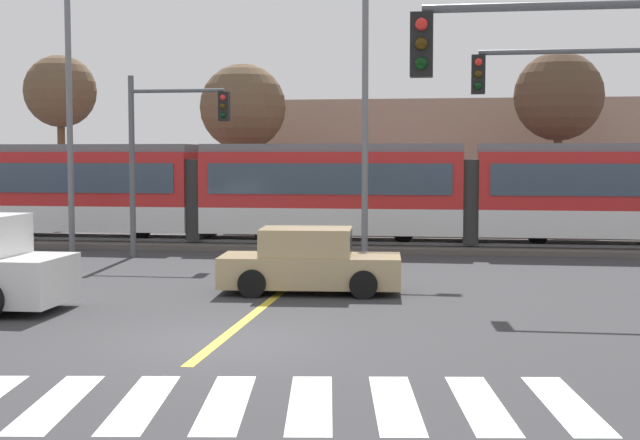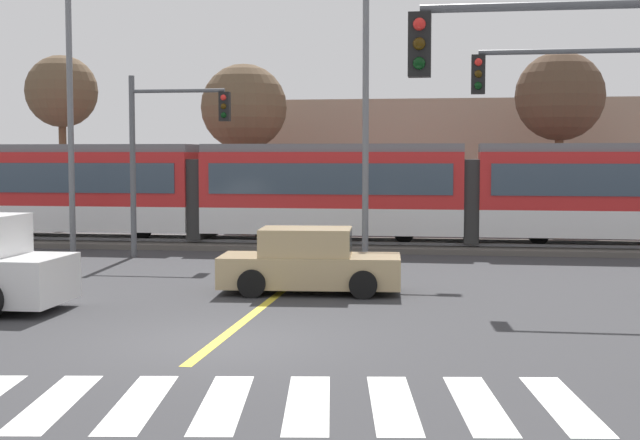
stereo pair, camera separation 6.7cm
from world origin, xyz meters
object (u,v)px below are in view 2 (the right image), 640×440
(sedan_crossing, at_px, (310,263))
(bare_tree_east, at_px, (560,97))
(traffic_light_near_right, at_px, (578,116))
(bare_tree_far_west, at_px, (62,93))
(street_lamp_west, at_px, (76,89))
(street_lamp_centre, at_px, (373,98))
(light_rail_tram, at_px, (334,189))
(traffic_light_far_left, at_px, (166,139))
(bare_tree_west, at_px, (244,108))
(traffic_light_mid_right, at_px, (591,120))

(sedan_crossing, height_order, bare_tree_east, bare_tree_east)
(traffic_light_near_right, relative_size, bare_tree_east, 0.78)
(sedan_crossing, bearing_deg, bare_tree_far_west, 130.59)
(traffic_light_near_right, bearing_deg, street_lamp_west, 132.68)
(sedan_crossing, xyz_separation_m, street_lamp_west, (-9.12, 7.69, 4.70))
(street_lamp_centre, bearing_deg, sedan_crossing, -96.24)
(light_rail_tram, bearing_deg, traffic_light_far_left, -140.43)
(street_lamp_centre, height_order, bare_tree_east, street_lamp_centre)
(light_rail_tram, xyz_separation_m, bare_tree_east, (8.13, 4.49, 3.40))
(traffic_light_near_right, bearing_deg, bare_tree_east, 84.30)
(street_lamp_west, height_order, bare_tree_far_west, street_lamp_west)
(bare_tree_west, bearing_deg, street_lamp_west, -119.17)
(traffic_light_near_right, bearing_deg, sedan_crossing, 123.34)
(sedan_crossing, bearing_deg, street_lamp_west, 139.85)
(street_lamp_west, relative_size, bare_tree_east, 1.33)
(light_rail_tram, xyz_separation_m, traffic_light_far_left, (-4.77, -3.94, 1.68))
(light_rail_tram, xyz_separation_m, traffic_light_near_right, (5.88, -18.04, 1.71))
(street_lamp_centre, relative_size, bare_tree_east, 1.22)
(light_rail_tram, relative_size, bare_tree_east, 3.89)
(sedan_crossing, xyz_separation_m, traffic_light_mid_right, (6.41, 0.74, 3.31))
(traffic_light_far_left, xyz_separation_m, traffic_light_mid_right, (12.03, -5.71, 0.28))
(traffic_light_mid_right, bearing_deg, bare_tree_far_west, 143.25)
(sedan_crossing, bearing_deg, traffic_light_near_right, -56.66)
(bare_tree_west, bearing_deg, traffic_light_near_right, -65.70)
(light_rail_tram, relative_size, traffic_light_far_left, 4.91)
(light_rail_tram, height_order, bare_tree_west, bare_tree_west)
(traffic_light_mid_right, bearing_deg, street_lamp_west, 155.88)
(street_lamp_centre, relative_size, bare_tree_west, 1.27)
(sedan_crossing, relative_size, traffic_light_far_left, 0.76)
(traffic_light_near_right, xyz_separation_m, street_lamp_centre, (-4.24, 14.94, 1.24))
(sedan_crossing, relative_size, bare_tree_west, 0.63)
(traffic_light_near_right, height_order, bare_tree_far_west, bare_tree_far_west)
(bare_tree_east, bearing_deg, traffic_light_near_right, -95.70)
(traffic_light_near_right, distance_m, street_lamp_west, 20.94)
(traffic_light_near_right, height_order, street_lamp_west, street_lamp_west)
(light_rail_tram, distance_m, street_lamp_west, 9.32)
(street_lamp_west, bearing_deg, traffic_light_far_left, -19.60)
(traffic_light_far_left, bearing_deg, bare_tree_west, 86.65)
(traffic_light_mid_right, relative_size, street_lamp_centre, 0.68)
(sedan_crossing, xyz_separation_m, traffic_light_far_left, (-5.62, 6.45, 3.03))
(bare_tree_east, bearing_deg, sedan_crossing, -116.08)
(street_lamp_west, bearing_deg, sedan_crossing, -40.15)
(bare_tree_west, bearing_deg, bare_tree_far_west, 176.45)
(traffic_light_far_left, height_order, bare_tree_west, bare_tree_west)
(traffic_light_mid_right, distance_m, bare_tree_west, 18.26)
(bare_tree_far_west, relative_size, bare_tree_east, 1.03)
(street_lamp_centre, bearing_deg, traffic_light_near_right, -74.17)
(light_rail_tram, xyz_separation_m, bare_tree_far_west, (-12.29, 4.96, 3.81))
(bare_tree_west, relative_size, bare_tree_east, 0.96)
(traffic_light_mid_right, xyz_separation_m, bare_tree_east, (0.87, 14.13, 1.43))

